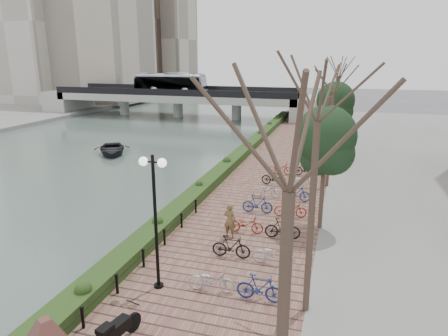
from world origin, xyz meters
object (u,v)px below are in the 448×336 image
at_px(motorcycle, 117,329).
at_px(boat, 112,149).
at_px(pedestrian, 230,220).
at_px(lamppost, 154,195).

height_order(motorcycle, boat, motorcycle).
relative_size(motorcycle, boat, 0.35).
xyz_separation_m(motorcycle, boat, (-14.38, 22.67, -0.50)).
bearing_deg(motorcycle, pedestrian, 94.29).
relative_size(lamppost, boat, 1.06).
relative_size(pedestrian, boat, 0.35).
distance_m(motorcycle, boat, 26.85).
xyz_separation_m(lamppost, pedestrian, (1.37, 4.83, -2.78)).
bearing_deg(boat, motorcycle, -89.41).
xyz_separation_m(motorcycle, pedestrian, (1.16, 7.98, 0.33)).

